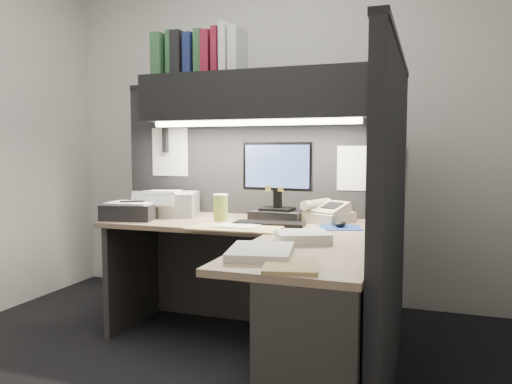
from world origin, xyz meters
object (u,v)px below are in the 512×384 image
at_px(coffee_cup, 221,209).
at_px(printer, 167,204).
at_px(desk, 268,299).
at_px(keyboard, 269,224).
at_px(overhead_shelf, 260,96).
at_px(telephone, 328,214).
at_px(notebook_stack, 132,211).
at_px(monitor, 277,190).

height_order(coffee_cup, printer, coffee_cup).
bearing_deg(desk, coffee_cup, 133.14).
relative_size(keyboard, printer, 1.06).
distance_m(keyboard, coffee_cup, 0.33).
bearing_deg(printer, overhead_shelf, -9.10).
height_order(overhead_shelf, printer, overhead_shelf).
bearing_deg(telephone, coffee_cup, -135.65).
relative_size(coffee_cup, notebook_stack, 0.50).
bearing_deg(keyboard, overhead_shelf, 114.72).
relative_size(desk, monitor, 3.53).
distance_m(desk, notebook_stack, 1.18).
bearing_deg(telephone, monitor, -147.79).
bearing_deg(overhead_shelf, keyboard, -61.04).
height_order(telephone, notebook_stack, telephone).
bearing_deg(printer, coffee_cup, -37.91).
relative_size(overhead_shelf, notebook_stack, 4.82).
xyz_separation_m(overhead_shelf, coffee_cup, (-0.16, -0.26, -0.69)).
relative_size(telephone, coffee_cup, 1.60).
xyz_separation_m(overhead_shelf, telephone, (0.45, -0.05, -0.72)).
bearing_deg(overhead_shelf, telephone, -6.17).
relative_size(overhead_shelf, monitor, 3.21).
relative_size(monitor, telephone, 1.89).
bearing_deg(overhead_shelf, monitor, -30.95).
bearing_deg(printer, notebook_stack, -135.21).
height_order(coffee_cup, notebook_stack, coffee_cup).
xyz_separation_m(telephone, printer, (-1.07, -0.04, 0.03)).
distance_m(desk, keyboard, 0.57).
xyz_separation_m(keyboard, printer, (-0.78, 0.20, 0.07)).
bearing_deg(notebook_stack, coffee_cup, 5.75).
distance_m(keyboard, telephone, 0.38).
distance_m(telephone, coffee_cup, 0.65).
distance_m(overhead_shelf, notebook_stack, 1.09).
bearing_deg(monitor, telephone, 11.11).
relative_size(overhead_shelf, telephone, 6.07).
distance_m(telephone, notebook_stack, 1.22).
xyz_separation_m(coffee_cup, notebook_stack, (-0.59, -0.06, -0.03)).
height_order(desk, overhead_shelf, overhead_shelf).
height_order(desk, monitor, monitor).
bearing_deg(notebook_stack, keyboard, 2.24).
height_order(monitor, telephone, monitor).
distance_m(keyboard, notebook_stack, 0.90).
relative_size(monitor, coffee_cup, 3.02).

